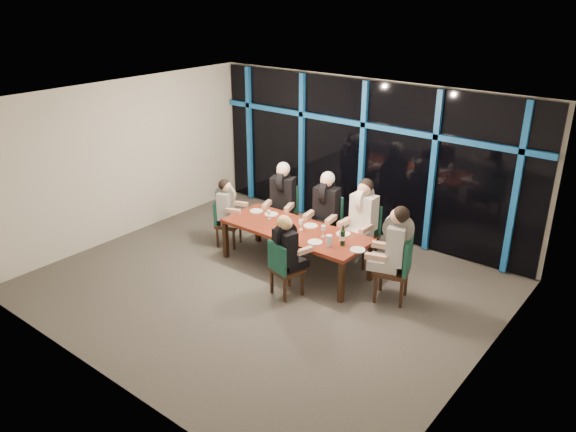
{
  "coord_description": "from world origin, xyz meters",
  "views": [
    {
      "loc": [
        5.31,
        -6.09,
        4.61
      ],
      "look_at": [
        0.0,
        0.6,
        1.05
      ],
      "focal_mm": 35.0,
      "sensor_mm": 36.0,
      "label": 1
    }
  ],
  "objects_px": {
    "dining_table": "(295,232)",
    "chair_near_mid": "(283,266)",
    "chair_far_left": "(284,210)",
    "diner_far_left": "(282,191)",
    "water_pitcher": "(329,240)",
    "chair_end_left": "(224,220)",
    "chair_end_right": "(399,266)",
    "chair_far_mid": "(327,222)",
    "diner_near_mid": "(287,244)",
    "wine_bottle": "(343,238)",
    "diner_end_left": "(227,203)",
    "diner_end_right": "(395,240)",
    "diner_far_right": "(363,210)",
    "diner_far_mid": "(326,202)",
    "chair_far_right": "(364,231)"
  },
  "relations": [
    {
      "from": "chair_far_right",
      "to": "diner_far_left",
      "type": "distance_m",
      "value": 1.75
    },
    {
      "from": "chair_far_right",
      "to": "diner_near_mid",
      "type": "height_order",
      "value": "diner_near_mid"
    },
    {
      "from": "chair_far_left",
      "to": "diner_far_left",
      "type": "xyz_separation_m",
      "value": [
        0.03,
        -0.09,
        0.42
      ]
    },
    {
      "from": "chair_near_mid",
      "to": "chair_far_mid",
      "type": "bearing_deg",
      "value": -63.25
    },
    {
      "from": "diner_near_mid",
      "to": "chair_end_left",
      "type": "bearing_deg",
      "value": -4.66
    },
    {
      "from": "chair_far_left",
      "to": "diner_far_left",
      "type": "relative_size",
      "value": 1.03
    },
    {
      "from": "dining_table",
      "to": "chair_end_right",
      "type": "xyz_separation_m",
      "value": [
        1.89,
        0.14,
        -0.08
      ]
    },
    {
      "from": "chair_far_left",
      "to": "wine_bottle",
      "type": "distance_m",
      "value": 2.13
    },
    {
      "from": "chair_far_mid",
      "to": "chair_far_right",
      "type": "relative_size",
      "value": 1.0
    },
    {
      "from": "chair_far_left",
      "to": "wine_bottle",
      "type": "height_order",
      "value": "wine_bottle"
    },
    {
      "from": "diner_far_mid",
      "to": "dining_table",
      "type": "bearing_deg",
      "value": -102.57
    },
    {
      "from": "chair_far_left",
      "to": "chair_near_mid",
      "type": "height_order",
      "value": "chair_far_left"
    },
    {
      "from": "chair_far_mid",
      "to": "diner_far_right",
      "type": "xyz_separation_m",
      "value": [
        0.74,
        -0.02,
        0.42
      ]
    },
    {
      "from": "chair_end_left",
      "to": "diner_end_right",
      "type": "xyz_separation_m",
      "value": [
        3.44,
        0.17,
        0.53
      ]
    },
    {
      "from": "diner_far_mid",
      "to": "diner_near_mid",
      "type": "distance_m",
      "value": 1.64
    },
    {
      "from": "chair_far_mid",
      "to": "chair_far_right",
      "type": "height_order",
      "value": "chair_far_right"
    },
    {
      "from": "chair_end_right",
      "to": "chair_far_mid",
      "type": "bearing_deg",
      "value": -129.18
    },
    {
      "from": "chair_near_mid",
      "to": "diner_end_left",
      "type": "relative_size",
      "value": 1.08
    },
    {
      "from": "chair_end_right",
      "to": "wine_bottle",
      "type": "distance_m",
      "value": 0.98
    },
    {
      "from": "dining_table",
      "to": "chair_end_left",
      "type": "relative_size",
      "value": 2.92
    },
    {
      "from": "chair_far_right",
      "to": "diner_end_left",
      "type": "bearing_deg",
      "value": -155.39
    },
    {
      "from": "diner_far_left",
      "to": "diner_end_left",
      "type": "distance_m",
      "value": 1.05
    },
    {
      "from": "diner_far_right",
      "to": "diner_end_right",
      "type": "relative_size",
      "value": 0.99
    },
    {
      "from": "dining_table",
      "to": "chair_near_mid",
      "type": "relative_size",
      "value": 2.78
    },
    {
      "from": "chair_end_left",
      "to": "water_pitcher",
      "type": "relative_size",
      "value": 4.93
    },
    {
      "from": "chair_end_left",
      "to": "water_pitcher",
      "type": "distance_m",
      "value": 2.48
    },
    {
      "from": "water_pitcher",
      "to": "chair_end_left",
      "type": "bearing_deg",
      "value": 170.24
    },
    {
      "from": "diner_far_left",
      "to": "chair_far_left",
      "type": "bearing_deg",
      "value": 90.0
    },
    {
      "from": "chair_far_right",
      "to": "chair_near_mid",
      "type": "bearing_deg",
      "value": -99.69
    },
    {
      "from": "chair_far_left",
      "to": "dining_table",
      "type": "bearing_deg",
      "value": -60.62
    },
    {
      "from": "chair_far_mid",
      "to": "diner_end_right",
      "type": "distance_m",
      "value": 1.98
    },
    {
      "from": "chair_far_left",
      "to": "diner_end_right",
      "type": "relative_size",
      "value": 1.01
    },
    {
      "from": "chair_near_mid",
      "to": "water_pitcher",
      "type": "distance_m",
      "value": 0.84
    },
    {
      "from": "chair_far_left",
      "to": "diner_far_right",
      "type": "distance_m",
      "value": 1.76
    },
    {
      "from": "diner_far_left",
      "to": "water_pitcher",
      "type": "height_order",
      "value": "diner_far_left"
    },
    {
      "from": "chair_near_mid",
      "to": "water_pitcher",
      "type": "bearing_deg",
      "value": -106.43
    },
    {
      "from": "chair_far_mid",
      "to": "wine_bottle",
      "type": "distance_m",
      "value": 1.36
    },
    {
      "from": "chair_near_mid",
      "to": "diner_far_mid",
      "type": "height_order",
      "value": "diner_far_mid"
    },
    {
      "from": "chair_far_left",
      "to": "wine_bottle",
      "type": "xyz_separation_m",
      "value": [
        1.91,
        -0.89,
        0.29
      ]
    },
    {
      "from": "diner_near_mid",
      "to": "chair_far_left",
      "type": "bearing_deg",
      "value": -35.39
    },
    {
      "from": "chair_far_left",
      "to": "diner_far_mid",
      "type": "distance_m",
      "value": 1.07
    },
    {
      "from": "diner_end_right",
      "to": "water_pitcher",
      "type": "distance_m",
      "value": 1.05
    },
    {
      "from": "chair_near_mid",
      "to": "diner_far_right",
      "type": "height_order",
      "value": "diner_far_right"
    },
    {
      "from": "chair_far_right",
      "to": "chair_far_mid",
      "type": "bearing_deg",
      "value": -172.92
    },
    {
      "from": "chair_far_left",
      "to": "water_pitcher",
      "type": "bearing_deg",
      "value": -48.94
    },
    {
      "from": "chair_end_right",
      "to": "diner_end_left",
      "type": "distance_m",
      "value": 3.47
    },
    {
      "from": "chair_near_mid",
      "to": "diner_far_mid",
      "type": "xyz_separation_m",
      "value": [
        -0.36,
        1.67,
        0.49
      ]
    },
    {
      "from": "chair_end_left",
      "to": "diner_near_mid",
      "type": "height_order",
      "value": "diner_near_mid"
    },
    {
      "from": "diner_near_mid",
      "to": "chair_far_right",
      "type": "bearing_deg",
      "value": -86.38
    },
    {
      "from": "chair_near_mid",
      "to": "wine_bottle",
      "type": "relative_size",
      "value": 2.75
    }
  ]
}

